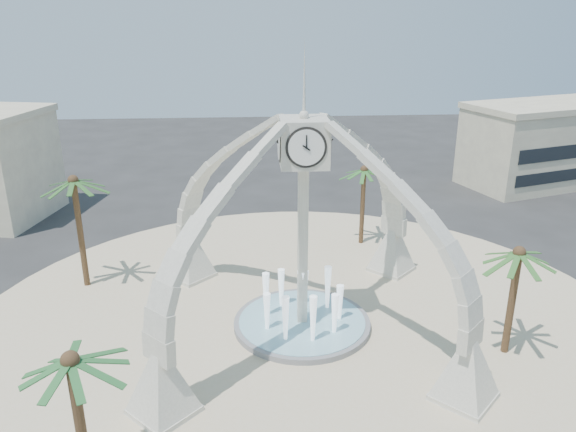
{
  "coord_description": "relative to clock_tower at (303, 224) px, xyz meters",
  "views": [
    {
      "loc": [
        -2.91,
        -28.64,
        17.47
      ],
      "look_at": [
        -0.68,
        2.0,
        6.23
      ],
      "focal_mm": 35.0,
      "sensor_mm": 36.0,
      "label": 1
    }
  ],
  "objects": [
    {
      "name": "ground",
      "position": [
        0.0,
        0.0,
        -6.49
      ],
      "size": [
        140.0,
        140.0,
        0.0
      ],
      "primitive_type": "plane",
      "color": "#282828",
      "rests_on": "ground"
    },
    {
      "name": "plaza",
      "position": [
        0.0,
        0.0,
        -6.46
      ],
      "size": [
        40.0,
        40.0,
        0.06
      ],
      "primitive_type": "cylinder",
      "color": "beige",
      "rests_on": "ground"
    },
    {
      "name": "clock_tower",
      "position": [
        0.0,
        0.0,
        0.0
      ],
      "size": [
        17.94,
        17.94,
        16.3
      ],
      "color": "beige",
      "rests_on": "ground"
    },
    {
      "name": "fountain",
      "position": [
        0.0,
        0.0,
        -6.2
      ],
      "size": [
        8.0,
        8.0,
        3.62
      ],
      "color": "gray",
      "rests_on": "ground"
    },
    {
      "name": "building_ne",
      "position": [
        30.0,
        28.0,
        -2.18
      ],
      "size": [
        21.87,
        14.17,
        8.6
      ],
      "rotation": [
        0.0,
        0.0,
        0.31
      ],
      "color": "beige",
      "rests_on": "ground"
    },
    {
      "name": "palm_east",
      "position": [
        10.75,
        -3.4,
        -0.66
      ],
      "size": [
        4.47,
        4.47,
        6.7
      ],
      "rotation": [
        0.0,
        0.0,
        -0.08
      ],
      "color": "brown",
      "rests_on": "ground"
    },
    {
      "name": "palm_west",
      "position": [
        -14.0,
        6.32,
        0.78
      ],
      "size": [
        4.81,
        4.81,
        8.2
      ],
      "rotation": [
        0.0,
        0.0,
        -0.15
      ],
      "color": "brown",
      "rests_on": "ground"
    },
    {
      "name": "palm_north",
      "position": [
        5.91,
        12.26,
        -0.49
      ],
      "size": [
        4.24,
        4.24,
        6.81
      ],
      "rotation": [
        0.0,
        0.0,
        0.12
      ],
      "color": "brown",
      "rests_on": "ground"
    },
    {
      "name": "palm_south",
      "position": [
        -9.16,
        -11.86,
        -0.33
      ],
      "size": [
        5.06,
        5.06,
        7.04
      ],
      "rotation": [
        0.0,
        0.0,
        0.24
      ],
      "color": "brown",
      "rests_on": "ground"
    }
  ]
}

